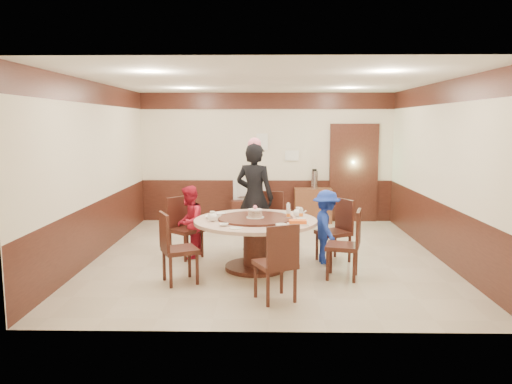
{
  "coord_description": "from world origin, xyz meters",
  "views": [
    {
      "loc": [
        -0.04,
        -7.93,
        2.15
      ],
      "look_at": [
        -0.18,
        -0.34,
        1.1
      ],
      "focal_mm": 35.0,
      "sensor_mm": 36.0,
      "label": 1
    }
  ],
  "objects_px": {
    "banquet_table": "(256,234)",
    "person_blue": "(326,227)",
    "person_red": "(189,222)",
    "birthday_cake": "(255,213)",
    "television": "(251,190)",
    "side_cabinet": "(313,205)",
    "tv_stand": "(251,211)",
    "person_standing": "(255,197)",
    "shrimp_platter": "(298,223)",
    "thermos": "(314,180)"
  },
  "relations": [
    {
      "from": "birthday_cake",
      "to": "television",
      "type": "distance_m",
      "value": 3.52
    },
    {
      "from": "person_standing",
      "to": "person_red",
      "type": "distance_m",
      "value": 1.19
    },
    {
      "from": "person_standing",
      "to": "shrimp_platter",
      "type": "bearing_deg",
      "value": 135.13
    },
    {
      "from": "person_standing",
      "to": "television",
      "type": "bearing_deg",
      "value": -65.26
    },
    {
      "from": "person_standing",
      "to": "thermos",
      "type": "height_order",
      "value": "person_standing"
    },
    {
      "from": "shrimp_platter",
      "to": "tv_stand",
      "type": "height_order",
      "value": "shrimp_platter"
    },
    {
      "from": "television",
      "to": "side_cabinet",
      "type": "height_order",
      "value": "television"
    },
    {
      "from": "person_red",
      "to": "tv_stand",
      "type": "height_order",
      "value": "person_red"
    },
    {
      "from": "television",
      "to": "side_cabinet",
      "type": "distance_m",
      "value": 1.38
    },
    {
      "from": "birthday_cake",
      "to": "tv_stand",
      "type": "bearing_deg",
      "value": 92.52
    },
    {
      "from": "banquet_table",
      "to": "television",
      "type": "distance_m",
      "value": 3.5
    },
    {
      "from": "tv_stand",
      "to": "side_cabinet",
      "type": "bearing_deg",
      "value": 1.28
    },
    {
      "from": "person_red",
      "to": "birthday_cake",
      "type": "distance_m",
      "value": 1.26
    },
    {
      "from": "birthday_cake",
      "to": "banquet_table",
      "type": "bearing_deg",
      "value": 75.78
    },
    {
      "from": "banquet_table",
      "to": "person_blue",
      "type": "xyz_separation_m",
      "value": [
        1.08,
        0.34,
        0.04
      ]
    },
    {
      "from": "banquet_table",
      "to": "person_blue",
      "type": "bearing_deg",
      "value": 17.33
    },
    {
      "from": "birthday_cake",
      "to": "side_cabinet",
      "type": "height_order",
      "value": "birthday_cake"
    },
    {
      "from": "person_red",
      "to": "birthday_cake",
      "type": "xyz_separation_m",
      "value": [
        1.06,
        -0.63,
        0.26
      ]
    },
    {
      "from": "banquet_table",
      "to": "person_red",
      "type": "distance_m",
      "value": 1.23
    },
    {
      "from": "person_red",
      "to": "television",
      "type": "height_order",
      "value": "person_red"
    },
    {
      "from": "banquet_table",
      "to": "person_standing",
      "type": "xyz_separation_m",
      "value": [
        -0.04,
        1.09,
        0.38
      ]
    },
    {
      "from": "person_standing",
      "to": "banquet_table",
      "type": "bearing_deg",
      "value": 113.69
    },
    {
      "from": "birthday_cake",
      "to": "side_cabinet",
      "type": "bearing_deg",
      "value": 71.49
    },
    {
      "from": "person_blue",
      "to": "thermos",
      "type": "bearing_deg",
      "value": -8.71
    },
    {
      "from": "banquet_table",
      "to": "side_cabinet",
      "type": "relative_size",
      "value": 2.26
    },
    {
      "from": "tv_stand",
      "to": "television",
      "type": "distance_m",
      "value": 0.47
    },
    {
      "from": "thermos",
      "to": "person_standing",
      "type": "bearing_deg",
      "value": -117.08
    },
    {
      "from": "person_standing",
      "to": "person_blue",
      "type": "distance_m",
      "value": 1.39
    },
    {
      "from": "banquet_table",
      "to": "birthday_cake",
      "type": "height_order",
      "value": "birthday_cake"
    },
    {
      "from": "television",
      "to": "thermos",
      "type": "relative_size",
      "value": 2.01
    },
    {
      "from": "person_blue",
      "to": "birthday_cake",
      "type": "relative_size",
      "value": 4.33
    },
    {
      "from": "thermos",
      "to": "banquet_table",
      "type": "bearing_deg",
      "value": -108.89
    },
    {
      "from": "side_cabinet",
      "to": "person_standing",
      "type": "bearing_deg",
      "value": -116.62
    },
    {
      "from": "banquet_table",
      "to": "tv_stand",
      "type": "xyz_separation_m",
      "value": [
        -0.16,
        3.49,
        -0.28
      ]
    },
    {
      "from": "shrimp_platter",
      "to": "television",
      "type": "bearing_deg",
      "value": 101.05
    },
    {
      "from": "person_blue",
      "to": "side_cabinet",
      "type": "xyz_separation_m",
      "value": [
        0.1,
        3.19,
        -0.19
      ]
    },
    {
      "from": "person_blue",
      "to": "birthday_cake",
      "type": "bearing_deg",
      "value": 101.7
    },
    {
      "from": "banquet_table",
      "to": "television",
      "type": "height_order",
      "value": "television"
    },
    {
      "from": "banquet_table",
      "to": "person_standing",
      "type": "bearing_deg",
      "value": 91.89
    },
    {
      "from": "shrimp_platter",
      "to": "side_cabinet",
      "type": "xyz_separation_m",
      "value": [
        0.59,
        3.89,
        -0.4
      ]
    },
    {
      "from": "banquet_table",
      "to": "side_cabinet",
      "type": "xyz_separation_m",
      "value": [
        1.18,
        3.52,
        -0.16
      ]
    },
    {
      "from": "birthday_cake",
      "to": "shrimp_platter",
      "type": "distance_m",
      "value": 0.7
    },
    {
      "from": "television",
      "to": "shrimp_platter",
      "type": "bearing_deg",
      "value": 90.9
    },
    {
      "from": "person_red",
      "to": "shrimp_platter",
      "type": "distance_m",
      "value": 1.94
    },
    {
      "from": "tv_stand",
      "to": "thermos",
      "type": "bearing_deg",
      "value": 1.26
    },
    {
      "from": "side_cabinet",
      "to": "tv_stand",
      "type": "bearing_deg",
      "value": -178.72
    },
    {
      "from": "tv_stand",
      "to": "side_cabinet",
      "type": "height_order",
      "value": "side_cabinet"
    },
    {
      "from": "tv_stand",
      "to": "thermos",
      "type": "distance_m",
      "value": 1.53
    },
    {
      "from": "birthday_cake",
      "to": "television",
      "type": "relative_size",
      "value": 0.34
    },
    {
      "from": "shrimp_platter",
      "to": "birthday_cake",
      "type": "bearing_deg",
      "value": 149.89
    }
  ]
}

